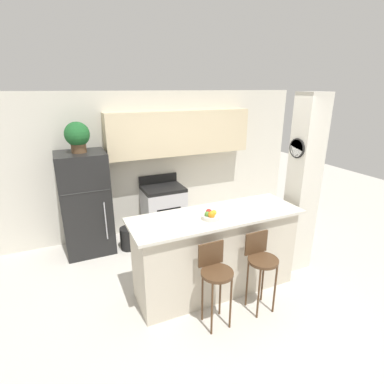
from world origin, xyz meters
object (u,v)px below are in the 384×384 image
object	(u,v)px
refrigerator	(86,203)
trash_bin	(129,238)
stove_range	(164,210)
fruit_bowl	(211,216)
bar_stool_right	(261,261)
bar_stool_left	(215,273)
potted_plant_on_fridge	(77,136)

from	to	relation	value
refrigerator	trash_bin	size ratio (longest dim) A/B	4.38
refrigerator	stove_range	size ratio (longest dim) A/B	1.56
fruit_bowl	bar_stool_right	bearing A→B (deg)	-45.67
refrigerator	bar_stool_right	world-z (taller)	refrigerator
bar_stool_left	potted_plant_on_fridge	size ratio (longest dim) A/B	2.13
bar_stool_right	trash_bin	size ratio (longest dim) A/B	2.59
stove_range	fruit_bowl	size ratio (longest dim) A/B	4.85
bar_stool_right	potted_plant_on_fridge	bearing A→B (deg)	126.43
bar_stool_left	stove_range	bearing A→B (deg)	84.61
stove_range	bar_stool_right	size ratio (longest dim) A/B	1.09
bar_stool_right	bar_stool_left	bearing A→B (deg)	180.00
refrigerator	fruit_bowl	size ratio (longest dim) A/B	7.54
trash_bin	potted_plant_on_fridge	bearing A→B (deg)	157.60
stove_range	bar_stool_right	xyz separation A→B (m)	(0.39, -2.40, 0.20)
stove_range	bar_stool_left	xyz separation A→B (m)	(-0.23, -2.40, 0.20)
bar_stool_left	fruit_bowl	size ratio (longest dim) A/B	4.46
refrigerator	stove_range	xyz separation A→B (m)	(1.34, 0.07, -0.37)
stove_range	trash_bin	xyz separation A→B (m)	(-0.74, -0.31, -0.27)
potted_plant_on_fridge	trash_bin	distance (m)	1.84
bar_stool_left	bar_stool_right	world-z (taller)	same
potted_plant_on_fridge	trash_bin	bearing A→B (deg)	-22.40
refrigerator	potted_plant_on_fridge	xyz separation A→B (m)	(-0.00, 0.00, 1.08)
stove_range	fruit_bowl	bearing A→B (deg)	-91.71
stove_range	bar_stool_left	world-z (taller)	stove_range
refrigerator	trash_bin	xyz separation A→B (m)	(0.59, -0.24, -0.64)
bar_stool_right	potted_plant_on_fridge	world-z (taller)	potted_plant_on_fridge
fruit_bowl	trash_bin	bearing A→B (deg)	112.71
stove_range	bar_stool_left	bearing A→B (deg)	-95.39
bar_stool_left	fruit_bowl	xyz separation A→B (m)	(0.17, 0.45, 0.48)
refrigerator	bar_stool_left	distance (m)	2.59
stove_range	bar_stool_left	distance (m)	2.42
stove_range	trash_bin	world-z (taller)	stove_range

